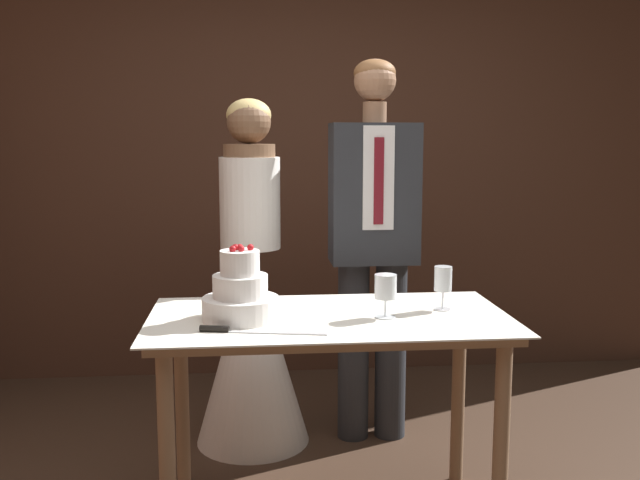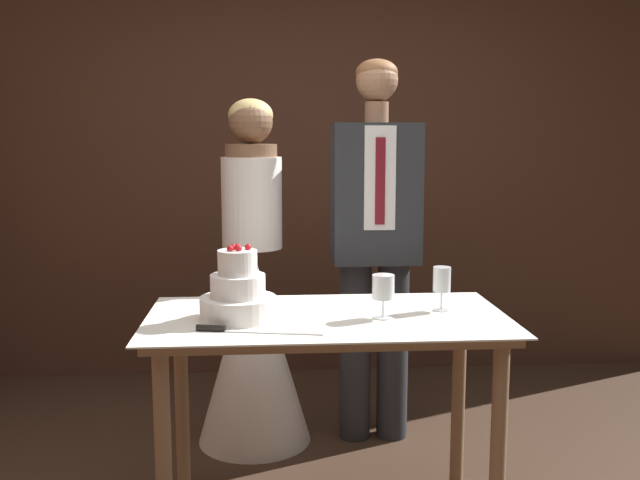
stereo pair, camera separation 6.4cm
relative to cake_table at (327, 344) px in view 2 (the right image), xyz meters
name	(u,v)px [view 2 (the right image)]	position (x,y,z in m)	size (l,w,h in m)	color
wall_back	(302,134)	(0.00, 1.83, 0.77)	(5.07, 0.12, 2.95)	#472B1E
cake_table	(327,344)	(0.00, 0.00, 0.00)	(1.33, 0.70, 0.81)	#8E6B4C
tiered_cake	(238,294)	(-0.33, -0.02, 0.20)	(0.28, 0.28, 0.27)	white
cake_knife	(235,330)	(-0.33, -0.19, 0.12)	(0.43, 0.10, 0.02)	silver
wine_glass_near	(442,282)	(0.44, 0.05, 0.22)	(0.07, 0.07, 0.17)	silver
wine_glass_middle	(383,289)	(0.20, -0.05, 0.22)	(0.08, 0.08, 0.16)	silver
bride	(253,320)	(-0.29, 0.76, -0.10)	(0.54, 0.54, 1.63)	white
groom	(375,235)	(0.29, 0.76, 0.30)	(0.41, 0.25, 1.81)	#282B30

